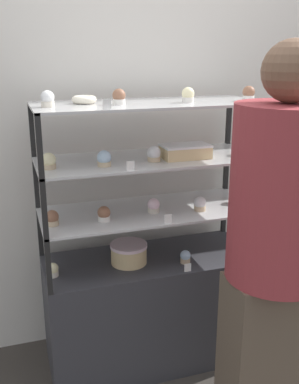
{
  "coord_description": "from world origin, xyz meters",
  "views": [
    {
      "loc": [
        -0.68,
        -2.09,
        1.69
      ],
      "look_at": [
        0.0,
        0.0,
        1.0
      ],
      "focal_mm": 42.0,
      "sensor_mm": 36.0,
      "label": 1
    }
  ],
  "objects": [
    {
      "name": "layer_cake_centerpiece",
      "position": [
        -0.12,
        -0.02,
        0.68
      ],
      "size": [
        0.19,
        0.19,
        0.11
      ],
      "color": "#DBBC84",
      "rests_on": "display_base"
    },
    {
      "name": "cupcake_5",
      "position": [
        0.01,
        -0.04,
        0.94
      ],
      "size": [
        0.06,
        0.06,
        0.07
      ],
      "color": "beige",
      "rests_on": "display_riser_lower"
    },
    {
      "name": "price_tag_2",
      "position": [
        -0.16,
        -0.21,
        1.2
      ],
      "size": [
        0.04,
        0.0,
        0.04
      ],
      "color": "white",
      "rests_on": "display_riser_middle"
    },
    {
      "name": "price_tag_0",
      "position": [
        0.13,
        -0.21,
        0.65
      ],
      "size": [
        0.04,
        0.0,
        0.04
      ],
      "color": "white",
      "rests_on": "display_base"
    },
    {
      "name": "display_riser_middle",
      "position": [
        0.0,
        0.0,
        1.16
      ],
      "size": [
        1.12,
        0.46,
        0.28
      ],
      "color": "black",
      "rests_on": "display_riser_lower"
    },
    {
      "name": "cupcake_0",
      "position": [
        -0.52,
        -0.05,
        0.66
      ],
      "size": [
        0.05,
        0.05,
        0.07
      ],
      "color": "beige",
      "rests_on": "display_base"
    },
    {
      "name": "cupcake_2",
      "position": [
        0.49,
        -0.11,
        0.66
      ],
      "size": [
        0.05,
        0.05,
        0.07
      ],
      "color": "beige",
      "rests_on": "display_base"
    },
    {
      "name": "cupcake_3",
      "position": [
        -0.51,
        -0.06,
        0.94
      ],
      "size": [
        0.06,
        0.06,
        0.07
      ],
      "color": "#CCB28C",
      "rests_on": "display_riser_lower"
    },
    {
      "name": "display_base",
      "position": [
        0.0,
        0.0,
        0.31
      ],
      "size": [
        1.12,
        0.46,
        0.63
      ],
      "color": "#333338",
      "rests_on": "ground_plane"
    },
    {
      "name": "cupcake_13",
      "position": [
        -0.16,
        -0.05,
        1.49
      ],
      "size": [
        0.06,
        0.06,
        0.07
      ],
      "color": "white",
      "rests_on": "display_riser_upper"
    },
    {
      "name": "cupcake_9",
      "position": [
        -0.25,
        -0.09,
        1.21
      ],
      "size": [
        0.07,
        0.07,
        0.07
      ],
      "color": "#CCB28C",
      "rests_on": "display_riser_middle"
    },
    {
      "name": "sheet_cake_frosted",
      "position": [
        0.17,
        -0.05,
        1.21
      ],
      "size": [
        0.24,
        0.14,
        0.07
      ],
      "color": "#DBBC84",
      "rests_on": "display_riser_middle"
    },
    {
      "name": "cupcake_1",
      "position": [
        0.16,
        -0.11,
        0.66
      ],
      "size": [
        0.05,
        0.05,
        0.07
      ],
      "color": "#CCB28C",
      "rests_on": "display_base"
    },
    {
      "name": "cupcake_10",
      "position": [
        -0.0,
        -0.07,
        1.21
      ],
      "size": [
        0.07,
        0.07,
        0.07
      ],
      "color": "#CCB28C",
      "rests_on": "display_riser_middle"
    },
    {
      "name": "display_riser_lower",
      "position": [
        0.0,
        0.0,
        0.89
      ],
      "size": [
        1.12,
        0.46,
        0.28
      ],
      "color": "black",
      "rests_on": "display_base"
    },
    {
      "name": "cupcake_12",
      "position": [
        -0.49,
        -0.04,
        1.49
      ],
      "size": [
        0.06,
        0.06,
        0.07
      ],
      "color": "beige",
      "rests_on": "display_riser_upper"
    },
    {
      "name": "cupcake_14",
      "position": [
        0.17,
        -0.06,
        1.49
      ],
      "size": [
        0.06,
        0.06,
        0.07
      ],
      "color": "white",
      "rests_on": "display_riser_upper"
    },
    {
      "name": "donut_glazed",
      "position": [
        -0.31,
        0.05,
        1.47
      ],
      "size": [
        0.12,
        0.12,
        0.04
      ],
      "color": "#EFE5CC",
      "rests_on": "display_riser_upper"
    },
    {
      "name": "ground_plane",
      "position": [
        0.0,
        0.0,
        0.0
      ],
      "size": [
        20.0,
        20.0,
        0.0
      ],
      "primitive_type": "plane",
      "color": "#38332D"
    },
    {
      "name": "customer_figure",
      "position": [
        0.32,
        -0.67,
        0.93
      ],
      "size": [
        0.41,
        0.41,
        1.74
      ],
      "color": "brown",
      "rests_on": "ground_plane"
    },
    {
      "name": "cupcake_11",
      "position": [
        0.49,
        -0.08,
        1.21
      ],
      "size": [
        0.07,
        0.07,
        0.07
      ],
      "color": "#CCB28C",
      "rests_on": "display_riser_middle"
    },
    {
      "name": "back_wall",
      "position": [
        0.0,
        0.38,
        1.3
      ],
      "size": [
        8.0,
        0.05,
        2.6
      ],
      "color": "silver",
      "rests_on": "ground_plane"
    },
    {
      "name": "cupcake_8",
      "position": [
        -0.5,
        -0.06,
        1.21
      ],
      "size": [
        0.07,
        0.07,
        0.07
      ],
      "color": "#CCB28C",
      "rests_on": "display_riser_middle"
    },
    {
      "name": "display_riser_upper",
      "position": [
        0.0,
        0.0,
        1.44
      ],
      "size": [
        1.12,
        0.46,
        0.28
      ],
      "color": "black",
      "rests_on": "display_riser_middle"
    },
    {
      "name": "cupcake_4",
      "position": [
        -0.26,
        -0.08,
        0.94
      ],
      "size": [
        0.06,
        0.06,
        0.07
      ],
      "color": "white",
      "rests_on": "display_riser_lower"
    },
    {
      "name": "cupcake_15",
      "position": [
        0.5,
        -0.08,
        1.49
      ],
      "size": [
        0.06,
        0.06,
        0.07
      ],
      "color": "white",
      "rests_on": "display_riser_upper"
    },
    {
      "name": "price_tag_3",
      "position": [
        -0.26,
        -0.21,
        1.48
      ],
      "size": [
        0.04,
        0.0,
        0.04
      ],
      "color": "white",
      "rests_on": "display_riser_upper"
    },
    {
      "name": "price_tag_1",
      "position": [
        0.03,
        -0.21,
        0.93
      ],
      "size": [
        0.04,
        0.0,
        0.04
      ],
      "color": "white",
      "rests_on": "display_riser_lower"
    },
    {
      "name": "cupcake_6",
      "position": [
        0.25,
        -0.09,
        0.94
      ],
      "size": [
        0.06,
        0.06,
        0.07
      ],
      "color": "#CCB28C",
      "rests_on": "display_riser_lower"
    },
    {
      "name": "cupcake_7",
      "position": [
        0.49,
        -0.04,
        0.94
      ],
      "size": [
        0.06,
        0.06,
        0.07
      ],
      "color": "beige",
      "rests_on": "display_riser_lower"
    }
  ]
}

